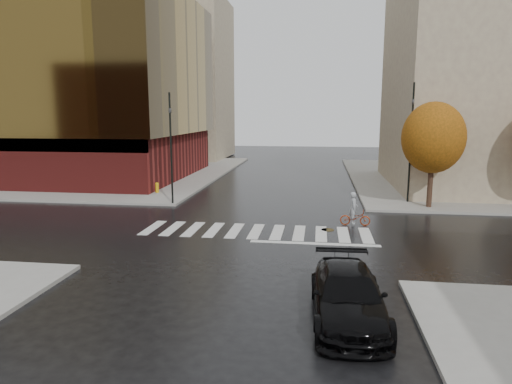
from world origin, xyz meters
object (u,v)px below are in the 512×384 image
at_px(fire_hydrant, 157,187).
at_px(traffic_light_ne, 411,134).
at_px(traffic_light_nw, 171,142).
at_px(sedan, 348,295).
at_px(cyclist, 355,214).

bearing_deg(fire_hydrant, traffic_light_ne, -3.23).
relative_size(traffic_light_ne, fire_hydrant, 10.24).
bearing_deg(traffic_light_nw, sedan, 32.10).
bearing_deg(traffic_light_ne, cyclist, 78.13).
xyz_separation_m(cyclist, fire_hydrant, (-13.77, 7.50, -0.05)).
distance_m(sedan, fire_hydrant, 22.92).
xyz_separation_m(traffic_light_nw, fire_hydrant, (-2.40, 3.70, -3.60)).
height_order(sedan, traffic_light_ne, traffic_light_ne).
xyz_separation_m(traffic_light_ne, fire_hydrant, (-17.70, 1.00, -4.04)).
xyz_separation_m(sedan, traffic_light_nw, (-10.34, 15.36, 3.42)).
distance_m(traffic_light_nw, traffic_light_ne, 15.54).
height_order(cyclist, fire_hydrant, cyclist).
relative_size(cyclist, traffic_light_nw, 0.26).
distance_m(traffic_light_ne, fire_hydrant, 18.18).
xyz_separation_m(sedan, cyclist, (1.03, 11.56, -0.12)).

